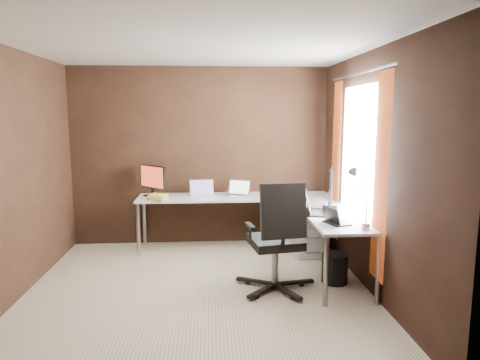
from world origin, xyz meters
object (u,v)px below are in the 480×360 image
object	(u,v)px
wastebasket	(335,268)
desk_lamp	(358,190)
laptop_silver	(238,193)
laptop_black_small	(335,220)
laptop_white	(202,193)
book_stack	(158,197)
monitor_left	(153,179)
drawer_pedestal	(308,232)
office_chair	(276,259)
monitor_right	(330,186)
laptop_black_big	(314,208)

from	to	relation	value
wastebasket	desk_lamp	bearing A→B (deg)	-76.54
laptop_silver	laptop_black_small	xyz separation A→B (m)	(0.90, -1.56, -0.01)
laptop_white	book_stack	world-z (taller)	laptop_white
monitor_left	desk_lamp	bearing A→B (deg)	5.72
drawer_pedestal	office_chair	xyz separation A→B (m)	(-0.61, -1.15, 0.04)
monitor_right	desk_lamp	bearing A→B (deg)	-162.57
monitor_left	laptop_silver	xyz separation A→B (m)	(1.16, -0.07, -0.19)
book_stack	laptop_black_small	bearing A→B (deg)	-35.06
monitor_left	desk_lamp	size ratio (longest dim) A/B	0.71
laptop_black_big	desk_lamp	world-z (taller)	desk_lamp
drawer_pedestal	office_chair	world-z (taller)	office_chair
monitor_left	laptop_white	distance (m)	0.70
desk_lamp	wastebasket	world-z (taller)	desk_lamp
monitor_left	monitor_right	size ratio (longest dim) A/B	0.75
drawer_pedestal	desk_lamp	bearing A→B (deg)	-83.27
laptop_black_big	wastebasket	xyz separation A→B (m)	(0.19, -0.26, -0.63)
drawer_pedestal	monitor_left	distance (m)	2.22
book_stack	laptop_white	bearing A→B (deg)	20.20
drawer_pedestal	wastebasket	world-z (taller)	drawer_pedestal
laptop_white	laptop_black_big	world-z (taller)	laptop_black_big
laptop_silver	wastebasket	distance (m)	1.77
laptop_black_big	desk_lamp	size ratio (longest dim) A/B	0.80
monitor_left	office_chair	bearing A→B (deg)	-2.45
laptop_white	laptop_black_small	distance (m)	2.11
office_chair	book_stack	bearing A→B (deg)	127.00
laptop_white	laptop_black_big	size ratio (longest dim) A/B	0.72
monitor_right	laptop_white	distance (m)	1.78
desk_lamp	wastebasket	xyz separation A→B (m)	(-0.09, 0.39, -0.94)
laptop_black_small	laptop_black_big	bearing A→B (deg)	-6.56
office_chair	wastebasket	world-z (taller)	office_chair
desk_lamp	wastebasket	bearing A→B (deg)	127.03
drawer_pedestal	monitor_right	world-z (taller)	monitor_right
laptop_black_small	desk_lamp	bearing A→B (deg)	-147.75
drawer_pedestal	monitor_right	bearing A→B (deg)	-76.29
drawer_pedestal	monitor_right	distance (m)	0.88
drawer_pedestal	monitor_left	world-z (taller)	monitor_left
book_stack	wastebasket	bearing A→B (deg)	-29.10
laptop_white	monitor_left	bearing A→B (deg)	169.41
laptop_silver	laptop_black_big	xyz separation A→B (m)	(0.80, -1.07, 0.01)
desk_lamp	book_stack	bearing A→B (deg)	168.08
laptop_black_big	office_chair	size ratio (longest dim) A/B	0.41
laptop_white	wastebasket	world-z (taller)	laptop_white
drawer_pedestal	book_stack	size ratio (longest dim) A/B	1.99
laptop_white	laptop_black_small	world-z (taller)	laptop_white
drawer_pedestal	monitor_left	bearing A→B (deg)	168.85
monitor_left	office_chair	size ratio (longest dim) A/B	0.36
book_stack	monitor_right	bearing A→B (deg)	-17.57
laptop_white	book_stack	bearing A→B (deg)	-166.23
laptop_silver	desk_lamp	xyz separation A→B (m)	(1.08, -1.72, 0.33)
laptop_black_big	book_stack	world-z (taller)	laptop_black_big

